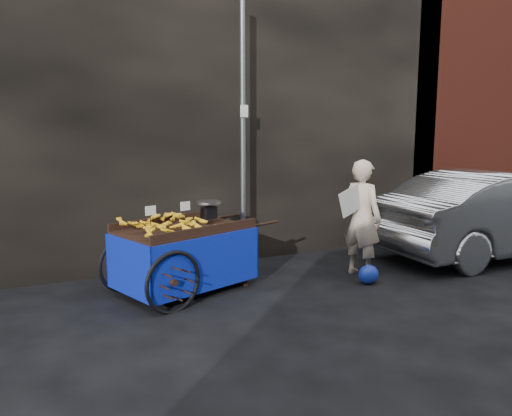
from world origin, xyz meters
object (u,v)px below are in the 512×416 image
plastic_bag (369,274)px  parked_car (499,214)px  vendor (362,218)px  banana_cart (181,235)px

plastic_bag → parked_car: bearing=6.2°
vendor → banana_cart: bearing=63.3°
banana_cart → parked_car: (5.40, -0.49, -0.05)m
plastic_bag → vendor: bearing=67.7°
banana_cart → plastic_bag: size_ratio=8.34×
vendor → plastic_bag: bearing=139.7°
vendor → plastic_bag: 0.85m
banana_cart → vendor: (2.61, -0.40, 0.09)m
banana_cart → plastic_bag: (2.44, -0.81, -0.63)m
vendor → parked_car: (2.79, -0.09, -0.13)m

